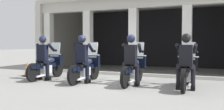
{
  "coord_description": "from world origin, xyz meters",
  "views": [
    {
      "loc": [
        3.2,
        -7.61,
        1.29
      ],
      "look_at": [
        0.0,
        0.04,
        0.92
      ],
      "focal_mm": 39.37,
      "sensor_mm": 36.0,
      "label": 1
    }
  ],
  "objects_px": {
    "police_officer_far_left": "(43,54)",
    "police_officer_center_right": "(131,55)",
    "motorcycle_far_left": "(48,65)",
    "motorcycle_center_left": "(86,67)",
    "motorcycle_center_right": "(134,69)",
    "police_officer_center_left": "(82,55)",
    "police_officer_far_right": "(186,57)",
    "traffic_cone_flank": "(28,69)",
    "bollard_kerbside": "(40,61)",
    "motorcycle_far_right": "(187,71)"
  },
  "relations": [
    {
      "from": "motorcycle_center_left",
      "to": "motorcycle_far_right",
      "type": "xyz_separation_m",
      "value": [
        3.29,
        0.06,
        0.0
      ]
    },
    {
      "from": "motorcycle_far_right",
      "to": "traffic_cone_flank",
      "type": "bearing_deg",
      "value": -177.98
    },
    {
      "from": "motorcycle_far_left",
      "to": "police_officer_far_right",
      "type": "height_order",
      "value": "police_officer_far_right"
    },
    {
      "from": "motorcycle_far_left",
      "to": "motorcycle_center_left",
      "type": "relative_size",
      "value": 1.0
    },
    {
      "from": "police_officer_center_left",
      "to": "motorcycle_center_right",
      "type": "bearing_deg",
      "value": 11.15
    },
    {
      "from": "motorcycle_center_left",
      "to": "motorcycle_far_left",
      "type": "bearing_deg",
      "value": 173.94
    },
    {
      "from": "police_officer_far_left",
      "to": "police_officer_center_right",
      "type": "xyz_separation_m",
      "value": [
        3.29,
        0.07,
        0.0
      ]
    },
    {
      "from": "motorcycle_center_right",
      "to": "police_officer_center_right",
      "type": "relative_size",
      "value": 1.29
    },
    {
      "from": "bollard_kerbside",
      "to": "traffic_cone_flank",
      "type": "bearing_deg",
      "value": -67.2
    },
    {
      "from": "police_officer_center_left",
      "to": "police_officer_far_left",
      "type": "bearing_deg",
      "value": 173.94
    },
    {
      "from": "motorcycle_center_right",
      "to": "motorcycle_far_right",
      "type": "relative_size",
      "value": 1.0
    },
    {
      "from": "motorcycle_far_left",
      "to": "bollard_kerbside",
      "type": "distance_m",
      "value": 2.64
    },
    {
      "from": "motorcycle_center_left",
      "to": "bollard_kerbside",
      "type": "xyz_separation_m",
      "value": [
        -3.53,
        1.93,
        -0.0
      ]
    },
    {
      "from": "police_officer_far_right",
      "to": "motorcycle_center_left",
      "type": "bearing_deg",
      "value": -178.99
    },
    {
      "from": "motorcycle_far_right",
      "to": "bollard_kerbside",
      "type": "relative_size",
      "value": 2.03
    },
    {
      "from": "motorcycle_center_left",
      "to": "police_officer_far_right",
      "type": "distance_m",
      "value": 3.33
    },
    {
      "from": "police_officer_far_left",
      "to": "motorcycle_center_left",
      "type": "distance_m",
      "value": 1.72
    },
    {
      "from": "motorcycle_far_left",
      "to": "bollard_kerbside",
      "type": "bearing_deg",
      "value": 140.25
    },
    {
      "from": "police_officer_center_left",
      "to": "traffic_cone_flank",
      "type": "relative_size",
      "value": 2.69
    },
    {
      "from": "motorcycle_center_right",
      "to": "police_officer_center_right",
      "type": "height_order",
      "value": "police_officer_center_right"
    },
    {
      "from": "police_officer_far_left",
      "to": "motorcycle_far_right",
      "type": "bearing_deg",
      "value": 7.98
    },
    {
      "from": "motorcycle_center_left",
      "to": "police_officer_center_left",
      "type": "height_order",
      "value": "police_officer_center_left"
    },
    {
      "from": "motorcycle_far_left",
      "to": "police_officer_far_right",
      "type": "bearing_deg",
      "value": 1.4
    },
    {
      "from": "motorcycle_far_left",
      "to": "police_officer_far_left",
      "type": "xyz_separation_m",
      "value": [
        -0.0,
        -0.28,
        0.44
      ]
    },
    {
      "from": "traffic_cone_flank",
      "to": "bollard_kerbside",
      "type": "relative_size",
      "value": 0.59
    },
    {
      "from": "police_officer_far_left",
      "to": "traffic_cone_flank",
      "type": "relative_size",
      "value": 2.69
    },
    {
      "from": "motorcycle_center_right",
      "to": "police_officer_center_left",
      "type": "bearing_deg",
      "value": -161.68
    },
    {
      "from": "motorcycle_far_right",
      "to": "police_officer_far_right",
      "type": "bearing_deg",
      "value": -85.34
    },
    {
      "from": "bollard_kerbside",
      "to": "motorcycle_far_left",
      "type": "bearing_deg",
      "value": -44.62
    },
    {
      "from": "police_officer_far_left",
      "to": "police_officer_center_left",
      "type": "bearing_deg",
      "value": 2.27
    },
    {
      "from": "police_officer_center_left",
      "to": "police_officer_far_right",
      "type": "xyz_separation_m",
      "value": [
        3.29,
        0.06,
        0.0
      ]
    },
    {
      "from": "motorcycle_center_left",
      "to": "motorcycle_far_right",
      "type": "relative_size",
      "value": 1.0
    },
    {
      "from": "traffic_cone_flank",
      "to": "police_officer_far_right",
      "type": "bearing_deg",
      "value": -5.52
    },
    {
      "from": "police_officer_center_left",
      "to": "motorcycle_far_left",
      "type": "bearing_deg",
      "value": 164.25
    },
    {
      "from": "motorcycle_far_right",
      "to": "motorcycle_center_left",
      "type": "bearing_deg",
      "value": -174.05
    },
    {
      "from": "police_officer_center_left",
      "to": "bollard_kerbside",
      "type": "bearing_deg",
      "value": 144.4
    },
    {
      "from": "motorcycle_center_right",
      "to": "police_officer_far_right",
      "type": "height_order",
      "value": "police_officer_far_right"
    },
    {
      "from": "police_officer_center_left",
      "to": "traffic_cone_flank",
      "type": "distance_m",
      "value": 3.01
    },
    {
      "from": "police_officer_far_left",
      "to": "traffic_cone_flank",
      "type": "xyz_separation_m",
      "value": [
        -1.22,
        0.58,
        -0.65
      ]
    },
    {
      "from": "motorcycle_far_left",
      "to": "police_officer_center_left",
      "type": "xyz_separation_m",
      "value": [
        1.64,
        -0.36,
        0.44
      ]
    },
    {
      "from": "motorcycle_far_left",
      "to": "police_officer_center_right",
      "type": "relative_size",
      "value": 1.29
    },
    {
      "from": "traffic_cone_flank",
      "to": "motorcycle_center_left",
      "type": "bearing_deg",
      "value": -7.36
    },
    {
      "from": "motorcycle_center_left",
      "to": "police_officer_far_right",
      "type": "relative_size",
      "value": 1.29
    },
    {
      "from": "police_officer_center_right",
      "to": "motorcycle_far_right",
      "type": "xyz_separation_m",
      "value": [
        1.65,
        0.2,
        -0.44
      ]
    },
    {
      "from": "police_officer_far_left",
      "to": "bollard_kerbside",
      "type": "xyz_separation_m",
      "value": [
        -1.88,
        2.14,
        -0.44
      ]
    },
    {
      "from": "motorcycle_center_right",
      "to": "motorcycle_far_right",
      "type": "xyz_separation_m",
      "value": [
        1.65,
        -0.09,
        0.0
      ]
    },
    {
      "from": "motorcycle_center_left",
      "to": "motorcycle_center_right",
      "type": "xyz_separation_m",
      "value": [
        1.65,
        0.15,
        0.0
      ]
    },
    {
      "from": "traffic_cone_flank",
      "to": "bollard_kerbside",
      "type": "distance_m",
      "value": 1.71
    },
    {
      "from": "police_officer_far_left",
      "to": "bollard_kerbside",
      "type": "height_order",
      "value": "police_officer_far_left"
    },
    {
      "from": "motorcycle_far_left",
      "to": "motorcycle_center_left",
      "type": "xyz_separation_m",
      "value": [
        1.65,
        -0.07,
        0.0
      ]
    }
  ]
}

